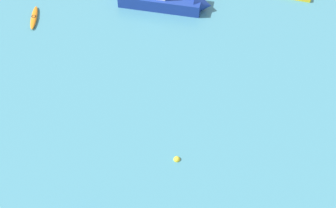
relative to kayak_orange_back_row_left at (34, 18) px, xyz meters
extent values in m
cube|color=navy|center=(9.40, 2.71, 0.35)|extent=(6.59, 2.82, 0.96)
cone|color=navy|center=(12.70, 2.32, 0.40)|extent=(1.47, 1.90, 1.77)
ellipsoid|color=orange|center=(0.00, 0.00, 0.00)|extent=(0.93, 2.84, 0.25)
torus|color=black|center=(0.00, 0.00, 0.11)|extent=(0.40, 0.40, 0.05)
sphere|color=yellow|center=(11.88, -11.75, -0.13)|extent=(0.39, 0.39, 0.39)
camera|label=1|loc=(12.78, -26.19, 21.18)|focal=47.85mm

